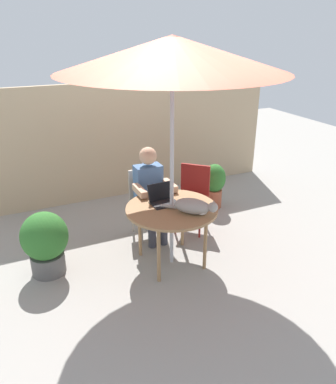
# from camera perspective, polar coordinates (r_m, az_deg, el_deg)

# --- Properties ---
(ground_plane) EXTENTS (14.00, 14.00, 0.00)m
(ground_plane) POSITION_cam_1_polar(r_m,az_deg,el_deg) (4.65, 0.52, -10.33)
(ground_plane) COLOR gray
(fence_back) EXTENTS (5.46, 0.08, 1.83)m
(fence_back) POSITION_cam_1_polar(r_m,az_deg,el_deg) (6.12, -8.16, 7.48)
(fence_back) COLOR tan
(fence_back) RESTS_ON ground
(patio_table) EXTENTS (1.04, 1.04, 0.72)m
(patio_table) POSITION_cam_1_polar(r_m,az_deg,el_deg) (4.31, 0.55, -3.02)
(patio_table) COLOR #9E754C
(patio_table) RESTS_ON ground
(patio_umbrella) EXTENTS (2.28, 2.28, 2.52)m
(patio_umbrella) POSITION_cam_1_polar(r_m,az_deg,el_deg) (3.86, 0.66, 19.94)
(patio_umbrella) COLOR #B7B7BC
(patio_umbrella) RESTS_ON ground
(chair_occupied) EXTENTS (0.40, 0.40, 0.89)m
(chair_occupied) POSITION_cam_1_polar(r_m,az_deg,el_deg) (5.03, -3.29, -0.75)
(chair_occupied) COLOR #B2A899
(chair_occupied) RESTS_ON ground
(chair_empty) EXTENTS (0.57, 0.57, 0.89)m
(chair_empty) POSITION_cam_1_polar(r_m,az_deg,el_deg) (5.16, 3.78, -0.08)
(chair_empty) COLOR maroon
(chair_empty) RESTS_ON ground
(person_seated) EXTENTS (0.48, 0.48, 1.23)m
(person_seated) POSITION_cam_1_polar(r_m,az_deg,el_deg) (4.83, -2.64, 0.39)
(person_seated) COLOR #4C72A5
(person_seated) RESTS_ON ground
(laptop) EXTENTS (0.31, 0.27, 0.21)m
(laptop) POSITION_cam_1_polar(r_m,az_deg,el_deg) (4.38, -0.87, -0.79)
(laptop) COLOR black
(laptop) RESTS_ON patio_table
(cat) EXTENTS (0.48, 0.50, 0.17)m
(cat) POSITION_cam_1_polar(r_m,az_deg,el_deg) (4.13, 3.98, -2.19)
(cat) COLOR gray
(cat) RESTS_ON patio_table
(potted_plant_near_fence) EXTENTS (0.52, 0.52, 0.75)m
(potted_plant_near_fence) POSITION_cam_1_polar(r_m,az_deg,el_deg) (4.46, -17.90, -7.02)
(potted_plant_near_fence) COLOR #595654
(potted_plant_near_fence) RESTS_ON ground
(potted_plant_by_chair) EXTENTS (0.34, 0.34, 0.70)m
(potted_plant_by_chair) POSITION_cam_1_polar(r_m,az_deg,el_deg) (5.83, 6.90, 1.25)
(potted_plant_by_chair) COLOR #9E5138
(potted_plant_by_chair) RESTS_ON ground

